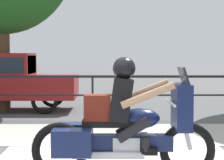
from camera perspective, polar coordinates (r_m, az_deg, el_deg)
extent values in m
cube|color=#B7B2A8|center=(8.77, -3.04, -7.02)|extent=(44.00, 2.40, 0.01)
cube|color=black|center=(10.60, -2.56, 0.45)|extent=(36.00, 0.04, 0.06)
cube|color=black|center=(10.63, -2.56, -1.99)|extent=(36.00, 0.03, 0.04)
cylinder|color=black|center=(10.64, -2.56, -2.28)|extent=(0.05, 0.05, 1.08)
torus|color=black|center=(5.74, 9.82, -9.01)|extent=(0.72, 0.11, 0.72)
torus|color=black|center=(5.69, -6.88, -9.10)|extent=(0.72, 0.11, 0.72)
cube|color=#141E47|center=(5.63, 1.51, -8.16)|extent=(1.25, 0.22, 0.20)
cube|color=silver|center=(5.64, 1.85, -8.66)|extent=(0.34, 0.26, 0.26)
ellipsoid|color=#141E47|center=(5.59, 3.54, -5.03)|extent=(0.54, 0.30, 0.26)
cube|color=black|center=(5.59, -0.17, -5.65)|extent=(0.72, 0.28, 0.08)
cube|color=#141E47|center=(5.63, 9.08, -3.46)|extent=(0.20, 0.56, 0.58)
cube|color=#1E232B|center=(5.60, 9.32, 0.52)|extent=(0.10, 0.48, 0.24)
cylinder|color=silver|center=(5.61, 7.67, -2.97)|extent=(0.04, 0.70, 0.04)
cylinder|color=silver|center=(5.50, -0.51, -9.82)|extent=(0.90, 0.09, 0.09)
cube|color=#141E47|center=(5.41, -5.27, -8.16)|extent=(0.48, 0.28, 0.33)
cube|color=#141E47|center=(5.88, -4.86, -7.23)|extent=(0.48, 0.28, 0.33)
cylinder|color=silver|center=(5.68, 9.55, -6.26)|extent=(0.19, 0.06, 0.56)
cube|color=black|center=(5.55, 1.18, -2.56)|extent=(0.31, 0.36, 0.57)
sphere|color=tan|center=(5.52, 1.60, 1.34)|extent=(0.23, 0.23, 0.23)
sphere|color=black|center=(5.52, 1.60, 1.54)|extent=(0.29, 0.29, 0.29)
cylinder|color=black|center=(5.46, 2.81, -6.51)|extent=(0.44, 0.13, 0.34)
cylinder|color=black|center=(5.50, 4.38, -8.35)|extent=(0.11, 0.11, 0.18)
cube|color=black|center=(5.52, 4.90, -9.25)|extent=(0.20, 0.10, 0.09)
cylinder|color=black|center=(5.75, 2.64, -6.00)|extent=(0.44, 0.13, 0.34)
cylinder|color=black|center=(5.79, 4.13, -7.75)|extent=(0.11, 0.11, 0.18)
cube|color=black|center=(5.82, 4.62, -8.61)|extent=(0.20, 0.10, 0.09)
cylinder|color=tan|center=(5.26, 4.72, -2.01)|extent=(0.67, 0.09, 0.33)
cylinder|color=tan|center=(5.86, 4.20, -1.46)|extent=(0.67, 0.09, 0.33)
cube|color=maroon|center=(5.56, -1.92, -3.64)|extent=(0.34, 0.27, 0.34)
cube|color=maroon|center=(12.69, -14.08, -0.86)|extent=(4.17, 1.72, 0.62)
cube|color=#19232D|center=(12.49, -10.49, 2.01)|extent=(0.04, 1.34, 0.51)
torus|color=black|center=(11.70, -8.82, -2.68)|extent=(0.72, 0.11, 0.72)
torus|color=black|center=(13.26, -7.81, -1.96)|extent=(0.72, 0.11, 0.72)
cylinder|color=brown|center=(12.49, -14.12, 2.21)|extent=(0.41, 0.41, 2.71)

